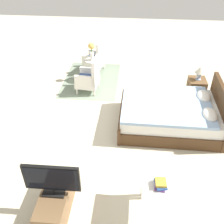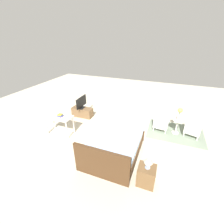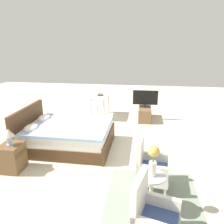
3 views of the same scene
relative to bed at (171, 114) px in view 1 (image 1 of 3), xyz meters
The scene contains 13 objects.
ground_plane 1.24m from the bed, 80.45° to the right, with size 16.00×16.00×0.00m, color beige.
floor_rug 2.76m from the bed, 132.66° to the right, with size 2.10×1.50×0.01m.
bed is the anchor object (origin of this frame).
armchair_by_window_left 3.12m from the bed, 141.02° to the right, with size 0.66×0.66×0.92m.
armchair_by_window_right 2.34m from the bed, 123.05° to the right, with size 0.59×0.59×0.92m.
side_table 2.71m from the bed, 133.32° to the right, with size 0.40×0.40×0.61m.
flower_vase 2.78m from the bed, 133.32° to the right, with size 0.17×0.17×0.48m.
nightstand 1.33m from the bed, 148.03° to the left, with size 0.44×0.41×0.55m.
table_lamp 1.41m from the bed, 148.00° to the left, with size 0.22×0.22×0.33m.
tv_stand 2.96m from the bed, 40.01° to the right, with size 0.96×0.40×0.43m.
tv_flatscreen 2.99m from the bed, 39.98° to the right, with size 0.20×0.80×0.54m.
vanity_desk 2.41m from the bed, ahead, with size 1.04×0.52×0.75m.
book_stack 2.36m from the bed, 10.31° to the right, with size 0.23×0.18×0.09m.
Camera 1 is at (4.37, 0.33, 3.60)m, focal length 42.00 mm.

